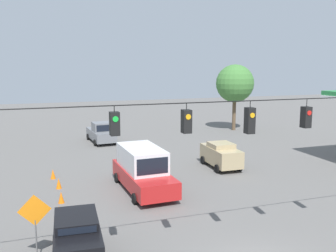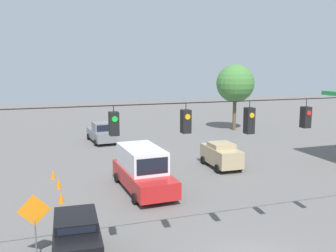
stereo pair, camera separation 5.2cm
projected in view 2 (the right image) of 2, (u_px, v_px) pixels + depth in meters
name	position (u px, v px, depth m)	size (l,w,h in m)	color
overhead_signal_span	(250.00, 144.00, 14.80)	(22.08, 0.38, 7.43)	#939399
sedan_black_parked_shoulder	(77.00, 239.00, 14.77)	(2.16, 4.36, 1.98)	black
pickup_truck_grey_withflow_deep	(102.00, 133.00, 38.07)	(2.51, 5.29, 2.12)	slate
box_truck_red_withflow_mid	(143.00, 169.00, 23.55)	(2.82, 6.69, 2.70)	red
sedan_tan_oncoming_far	(221.00, 155.00, 28.66)	(2.10, 4.08, 1.94)	tan
traffic_cone_nearest	(61.00, 233.00, 16.78)	(0.35, 0.35, 0.67)	orange
traffic_cone_second	(59.00, 212.00, 19.23)	(0.35, 0.35, 0.67)	orange
traffic_cone_third	(61.00, 197.00, 21.37)	(0.35, 0.35, 0.67)	orange
traffic_cone_fourth	(59.00, 183.00, 23.88)	(0.35, 0.35, 0.67)	orange
traffic_cone_fifth	(53.00, 174.00, 25.93)	(0.35, 0.35, 0.67)	orange
work_zone_sign	(34.00, 215.00, 14.64)	(1.27, 0.06, 2.84)	slate
tree_horizon_left	(235.00, 84.00, 44.45)	(4.50, 4.50, 7.88)	brown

